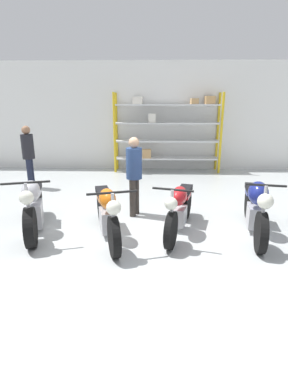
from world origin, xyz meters
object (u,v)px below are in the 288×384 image
Objects in this scene: motorcycle_orange at (107,212)px; motorcycle_red at (180,207)px; motorcycle_blue at (256,206)px; person_browsing at (28,152)px; shelving_rack at (167,129)px; motorcycle_silver at (33,206)px; person_near_rack at (134,171)px.

motorcycle_orange reaches higher than motorcycle_red.
person_browsing is at bearing -108.06° from motorcycle_blue.
motorcycle_orange is at bearing -103.00° from shelving_rack.
motorcycle_orange is at bearing -62.21° from motorcycle_red.
motorcycle_blue is (1.35, -5.15, -0.90)m from shelving_rack.
motorcycle_blue reaches higher than motorcycle_silver.
motorcycle_blue is at bearing 79.03° from motorcycle_orange.
motorcycle_blue is 2.40m from person_near_rack.
person_near_rack is (0.40, 1.10, 0.48)m from motorcycle_orange.
person_browsing reaches higher than motorcycle_red.
motorcycle_orange is (1.37, -0.24, -0.00)m from motorcycle_silver.
motorcycle_blue reaches higher than motorcycle_orange.
motorcycle_orange is 1.29m from motorcycle_red.
shelving_rack is at bearing -154.34° from person_browsing.
motorcycle_red is (2.63, 0.02, 0.01)m from motorcycle_silver.
person_near_rack is at bearing -101.14° from shelving_rack.
motorcycle_blue is 1.29× the size of person_browsing.
motorcycle_orange is 1.26× the size of person_near_rack.
motorcycle_silver is 3.14m from person_browsing.
shelving_rack is 4.48m from person_browsing.
person_browsing is 1.04× the size of person_near_rack.
motorcycle_silver is at bearing -116.84° from shelving_rack.
person_near_rack is at bearing -100.35° from motorcycle_blue.
person_browsing is 3.57m from person_near_rack.
motorcycle_blue is at bearing 105.87° from motorcycle_red.
person_near_rack is (1.77, 0.86, 0.48)m from motorcycle_silver.
motorcycle_blue is 5.91m from person_browsing.
motorcycle_silver is 3.97m from motorcycle_blue.
shelving_rack is at bearing -163.75° from motorcycle_red.
shelving_rack is 2.20× the size of person_near_rack.
person_browsing is at bearing -173.71° from motorcycle_silver.
motorcycle_silver is at bearing 45.30° from person_near_rack.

